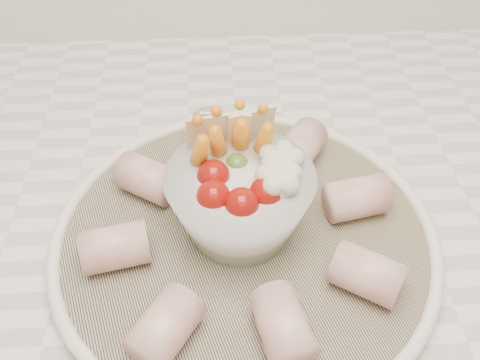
{
  "coord_description": "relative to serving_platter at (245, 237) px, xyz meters",
  "views": [
    {
      "loc": [
        -0.14,
        1.06,
        1.31
      ],
      "look_at": [
        -0.12,
        1.38,
        1.0
      ],
      "focal_mm": 40.0,
      "sensor_mm": 36.0,
      "label": 1
    }
  ],
  "objects": [
    {
      "name": "serving_platter",
      "position": [
        0.0,
        0.0,
        0.0
      ],
      "size": [
        0.44,
        0.44,
        0.02
      ],
      "color": "navy",
      "rests_on": "kitchen_counter"
    },
    {
      "name": "veggie_bowl",
      "position": [
        -0.0,
        0.01,
        0.05
      ],
      "size": [
        0.13,
        0.13,
        0.11
      ],
      "color": "silver",
      "rests_on": "serving_platter"
    },
    {
      "name": "cured_meat_rolls",
      "position": [
        -0.0,
        0.0,
        0.02
      ],
      "size": [
        0.28,
        0.29,
        0.04
      ],
      "color": "#C35E59",
      "rests_on": "serving_platter"
    }
  ]
}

